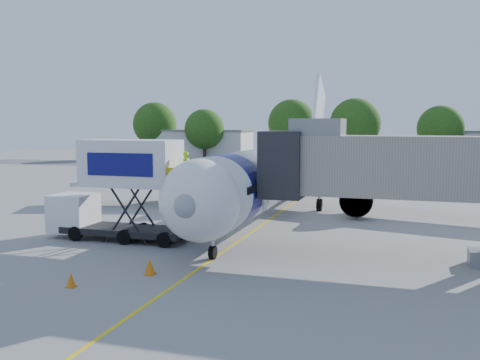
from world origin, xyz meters
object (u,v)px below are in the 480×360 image
(ground_tug, at_px, (253,292))
(aircraft, at_px, (279,172))
(jet_bridge, at_px, (393,167))
(catering_hiloader, at_px, (121,190))

(ground_tug, bearing_deg, aircraft, 114.19)
(jet_bridge, relative_size, ground_tug, 3.68)
(catering_hiloader, xyz_separation_m, ground_tug, (10.09, -8.93, -2.03))
(catering_hiloader, height_order, ground_tug, catering_hiloader)
(jet_bridge, height_order, catering_hiloader, jet_bridge)
(jet_bridge, relative_size, catering_hiloader, 1.64)
(jet_bridge, distance_m, catering_hiloader, 14.34)
(ground_tug, bearing_deg, catering_hiloader, 151.88)
(ground_tug, bearing_deg, jet_bridge, 78.39)
(catering_hiloader, bearing_deg, jet_bridge, 0.01)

